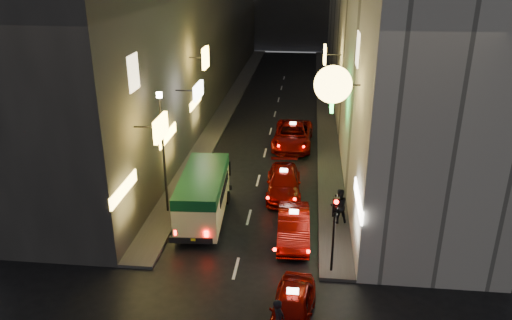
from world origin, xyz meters
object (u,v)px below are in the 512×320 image
(minibus, at_px, (203,191))
(lamp_post, at_px, (163,145))
(taxi_near, at_px, (292,305))
(pedestrian_crossing, at_px, (278,318))
(traffic_light, at_px, (335,218))

(minibus, height_order, lamp_post, lamp_post)
(lamp_post, bearing_deg, taxi_near, -48.67)
(lamp_post, bearing_deg, minibus, -12.64)
(pedestrian_crossing, bearing_deg, traffic_light, -20.87)
(minibus, relative_size, taxi_near, 1.21)
(pedestrian_crossing, xyz_separation_m, lamp_post, (-6.26, 8.55, 2.79))
(pedestrian_crossing, relative_size, lamp_post, 0.30)
(taxi_near, relative_size, traffic_light, 1.38)
(pedestrian_crossing, bearing_deg, taxi_near, -19.97)
(pedestrian_crossing, distance_m, lamp_post, 10.96)
(minibus, bearing_deg, taxi_near, -56.75)
(traffic_light, height_order, lamp_post, lamp_post)
(traffic_light, xyz_separation_m, lamp_post, (-8.20, 4.53, 1.04))
(minibus, xyz_separation_m, lamp_post, (-2.00, 0.45, 2.16))
(minibus, distance_m, traffic_light, 7.51)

